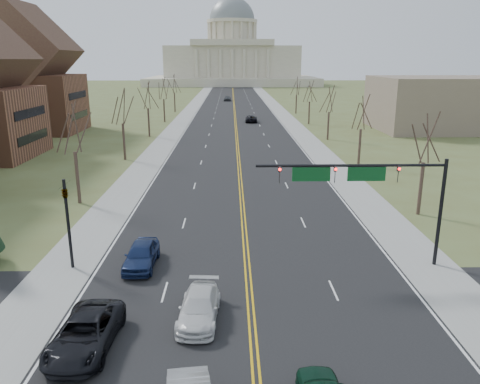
{
  "coord_description": "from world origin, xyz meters",
  "views": [
    {
      "loc": [
        -1.05,
        -14.95,
        13.2
      ],
      "look_at": [
        -0.33,
        20.94,
        3.0
      ],
      "focal_mm": 35.0,
      "sensor_mm": 36.0,
      "label": 1
    }
  ],
  "objects_px": {
    "car_sb_outer_lead": "(85,333)",
    "car_far_nb": "(251,119)",
    "car_sb_outer_second": "(141,255)",
    "signal_mast": "(365,181)",
    "car_sb_inner_second": "(199,307)",
    "car_far_sb": "(227,98)",
    "signal_left": "(67,214)"
  },
  "relations": [
    {
      "from": "car_sb_outer_lead",
      "to": "car_far_nb",
      "type": "xyz_separation_m",
      "value": [
        11.39,
        83.1,
        -0.04
      ]
    },
    {
      "from": "car_sb_outer_second",
      "to": "car_far_nb",
      "type": "distance_m",
      "value": 74.72
    },
    {
      "from": "car_far_nb",
      "to": "car_sb_outer_lead",
      "type": "bearing_deg",
      "value": 84.25
    },
    {
      "from": "signal_mast",
      "to": "car_far_nb",
      "type": "bearing_deg",
      "value": 93.09
    },
    {
      "from": "car_sb_inner_second",
      "to": "car_sb_outer_second",
      "type": "bearing_deg",
      "value": 125.78
    },
    {
      "from": "car_sb_outer_lead",
      "to": "car_far_nb",
      "type": "distance_m",
      "value": 83.88
    },
    {
      "from": "car_sb_inner_second",
      "to": "car_far_sb",
      "type": "distance_m",
      "value": 134.99
    },
    {
      "from": "car_far_nb",
      "to": "car_far_sb",
      "type": "distance_m",
      "value": 54.58
    },
    {
      "from": "car_sb_outer_second",
      "to": "car_sb_inner_second",
      "type": "bearing_deg",
      "value": -56.89
    },
    {
      "from": "signal_mast",
      "to": "car_sb_inner_second",
      "type": "distance_m",
      "value": 13.14
    },
    {
      "from": "signal_left",
      "to": "car_far_sb",
      "type": "height_order",
      "value": "signal_left"
    },
    {
      "from": "signal_mast",
      "to": "car_sb_inner_second",
      "type": "height_order",
      "value": "signal_mast"
    },
    {
      "from": "signal_left",
      "to": "car_sb_outer_second",
      "type": "relative_size",
      "value": 1.25
    },
    {
      "from": "signal_left",
      "to": "car_sb_outer_second",
      "type": "height_order",
      "value": "signal_left"
    },
    {
      "from": "car_sb_inner_second",
      "to": "car_far_nb",
      "type": "xyz_separation_m",
      "value": [
        6.2,
        80.69,
        0.04
      ]
    },
    {
      "from": "car_sb_outer_second",
      "to": "car_far_sb",
      "type": "xyz_separation_m",
      "value": [
        4.87,
        128.29,
        -0.0
      ]
    },
    {
      "from": "signal_mast",
      "to": "car_sb_outer_second",
      "type": "relative_size",
      "value": 2.53
    },
    {
      "from": "signal_mast",
      "to": "car_far_sb",
      "type": "relative_size",
      "value": 2.54
    },
    {
      "from": "signal_mast",
      "to": "signal_left",
      "type": "distance_m",
      "value": 19.06
    },
    {
      "from": "car_sb_outer_second",
      "to": "car_far_nb",
      "type": "bearing_deg",
      "value": 82.82
    },
    {
      "from": "signal_left",
      "to": "car_far_nb",
      "type": "height_order",
      "value": "signal_left"
    },
    {
      "from": "car_sb_inner_second",
      "to": "car_far_sb",
      "type": "height_order",
      "value": "car_far_sb"
    },
    {
      "from": "car_sb_outer_lead",
      "to": "car_far_sb",
      "type": "relative_size",
      "value": 1.19
    },
    {
      "from": "signal_mast",
      "to": "car_far_nb",
      "type": "distance_m",
      "value": 74.38
    },
    {
      "from": "signal_left",
      "to": "car_far_nb",
      "type": "xyz_separation_m",
      "value": [
        14.95,
        74.11,
        -2.95
      ]
    },
    {
      "from": "signal_mast",
      "to": "car_far_nb",
      "type": "height_order",
      "value": "signal_mast"
    },
    {
      "from": "car_sb_inner_second",
      "to": "car_sb_outer_second",
      "type": "xyz_separation_m",
      "value": [
        -4.23,
        6.7,
        0.11
      ]
    },
    {
      "from": "signal_mast",
      "to": "signal_left",
      "type": "height_order",
      "value": "signal_mast"
    },
    {
      "from": "car_sb_outer_lead",
      "to": "car_sb_inner_second",
      "type": "xyz_separation_m",
      "value": [
        5.2,
        2.41,
        -0.08
      ]
    },
    {
      "from": "car_sb_outer_second",
      "to": "car_far_nb",
      "type": "xyz_separation_m",
      "value": [
        10.43,
        73.99,
        -0.06
      ]
    },
    {
      "from": "car_sb_outer_lead",
      "to": "car_far_nb",
      "type": "relative_size",
      "value": 1.05
    },
    {
      "from": "car_sb_inner_second",
      "to": "signal_mast",
      "type": "bearing_deg",
      "value": 36.35
    }
  ]
}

